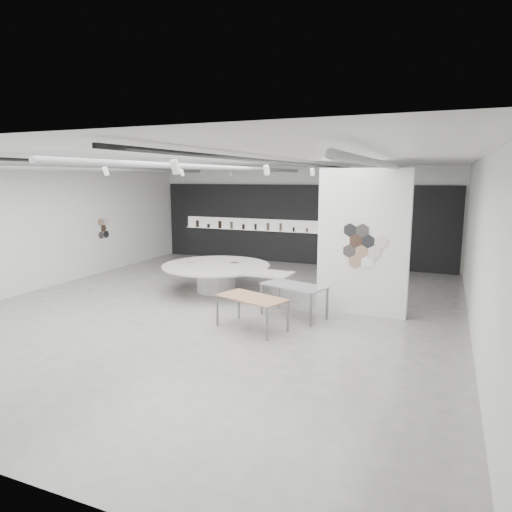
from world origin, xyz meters
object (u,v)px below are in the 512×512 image
at_px(partition_column, 363,243).
at_px(sample_table_wood, 252,299).
at_px(kitchen_counter, 369,256).
at_px(sample_table_stone, 294,288).
at_px(display_island, 218,274).

xyz_separation_m(partition_column, sample_table_wood, (-2.06, -2.16, -1.11)).
relative_size(sample_table_wood, kitchen_counter, 0.93).
distance_m(partition_column, kitchen_counter, 5.74).
xyz_separation_m(partition_column, sample_table_stone, (-1.46, -0.95, -1.07)).
bearing_deg(kitchen_counter, display_island, -130.26).
bearing_deg(sample_table_wood, kitchen_counter, 79.90).
distance_m(sample_table_wood, sample_table_stone, 1.35).
distance_m(sample_table_stone, kitchen_counter, 6.55).
height_order(partition_column, kitchen_counter, partition_column).
bearing_deg(display_island, kitchen_counter, 54.69).
relative_size(partition_column, display_island, 0.87).
xyz_separation_m(sample_table_stone, kitchen_counter, (0.78, 6.50, -0.21)).
height_order(display_island, sample_table_wood, display_island).
bearing_deg(sample_table_stone, display_island, 152.07).
xyz_separation_m(partition_column, kitchen_counter, (-0.68, 5.55, -1.28)).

